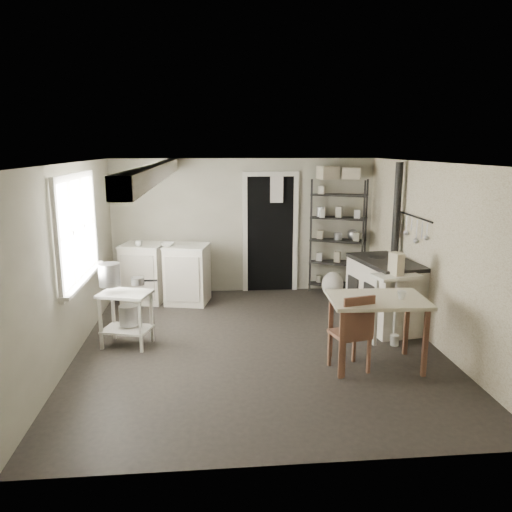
{
  "coord_description": "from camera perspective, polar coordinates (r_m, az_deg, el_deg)",
  "views": [
    {
      "loc": [
        -0.58,
        -5.99,
        2.48
      ],
      "look_at": [
        0.0,
        0.3,
        1.1
      ],
      "focal_mm": 35.0,
      "sensor_mm": 36.0,
      "label": 1
    }
  ],
  "objects": [
    {
      "name": "wall_right",
      "position": [
        6.76,
        19.6,
        0.25
      ],
      "size": [
        0.02,
        5.0,
        2.3
      ],
      "primitive_type": "cube",
      "color": "#A49F8B",
      "rests_on": "ground"
    },
    {
      "name": "floor",
      "position": [
        6.51,
        0.25,
        -10.07
      ],
      "size": [
        5.0,
        5.0,
        0.0
      ],
      "primitive_type": "plane",
      "color": "black",
      "rests_on": "ground"
    },
    {
      "name": "ceiling",
      "position": [
        6.03,
        0.27,
        10.6
      ],
      "size": [
        5.0,
        5.0,
        0.0
      ],
      "primitive_type": "plane",
      "rotation": [
        3.14,
        0.0,
        0.0
      ],
      "color": "white",
      "rests_on": "wall_back"
    },
    {
      "name": "table_cup",
      "position": [
        5.84,
        16.26,
        -4.87
      ],
      "size": [
        0.11,
        0.11,
        0.09
      ],
      "primitive_type": "imported",
      "rotation": [
        0.0,
        0.0,
        0.11
      ],
      "color": "silver",
      "rests_on": "work_table"
    },
    {
      "name": "utensil_rail",
      "position": [
        7.21,
        17.42,
        4.34
      ],
      "size": [
        0.06,
        1.2,
        0.44
      ],
      "primitive_type": null,
      "color": "silver",
      "rests_on": "wall_right"
    },
    {
      "name": "shelf_rack",
      "position": [
        8.72,
        9.35,
        2.05
      ],
      "size": [
        0.99,
        0.72,
        1.96
      ],
      "primitive_type": null,
      "rotation": [
        0.0,
        0.0,
        -0.43
      ],
      "color": "black",
      "rests_on": "ground"
    },
    {
      "name": "ceiling_beam",
      "position": [
        6.03,
        -11.31,
        9.42
      ],
      "size": [
        0.18,
        5.0,
        0.18
      ],
      "primitive_type": null,
      "color": "silver",
      "rests_on": "ceiling"
    },
    {
      "name": "base_cabinets",
      "position": [
        8.24,
        -10.28,
        -2.07
      ],
      "size": [
        1.55,
        0.92,
        0.95
      ],
      "primitive_type": null,
      "rotation": [
        0.0,
        0.0,
        -0.22
      ],
      "color": "beige",
      "rests_on": "ground"
    },
    {
      "name": "work_table",
      "position": [
        5.95,
        13.52,
        -8.7
      ],
      "size": [
        1.11,
        0.8,
        0.82
      ],
      "primitive_type": null,
      "rotation": [
        0.0,
        0.0,
        -0.04
      ],
      "color": "beige",
      "rests_on": "ground"
    },
    {
      "name": "window",
      "position": [
        6.48,
        -19.88,
        2.88
      ],
      "size": [
        0.12,
        1.76,
        1.28
      ],
      "primitive_type": null,
      "color": "silver",
      "rests_on": "wall_left"
    },
    {
      "name": "wall_back",
      "position": [
        8.62,
        -1.35,
        3.44
      ],
      "size": [
        4.5,
        0.02,
        2.3
      ],
      "primitive_type": "cube",
      "color": "#A49F8B",
      "rests_on": "ground"
    },
    {
      "name": "wallpaper_panel",
      "position": [
        6.76,
        19.52,
        0.25
      ],
      "size": [
        0.01,
        5.0,
        2.3
      ],
      "primitive_type": null,
      "color": "beige",
      "rests_on": "wall_right"
    },
    {
      "name": "floor_crock",
      "position": [
        6.7,
        15.56,
        -9.19
      ],
      "size": [
        0.13,
        0.13,
        0.14
      ],
      "primitive_type": "cylinder",
      "rotation": [
        0.0,
        0.0,
        -0.27
      ],
      "color": "silver",
      "rests_on": "ground"
    },
    {
      "name": "prep_table",
      "position": [
        6.55,
        -14.61,
        -6.6
      ],
      "size": [
        0.71,
        0.59,
        0.7
      ],
      "primitive_type": null,
      "rotation": [
        0.0,
        0.0,
        -0.27
      ],
      "color": "silver",
      "rests_on": "ground"
    },
    {
      "name": "counter_cup",
      "position": [
        8.06,
        -13.28,
        1.15
      ],
      "size": [
        0.12,
        0.12,
        0.09
      ],
      "primitive_type": "imported",
      "rotation": [
        0.0,
        0.0,
        0.05
      ],
      "color": "silver",
      "rests_on": "base_cabinets"
    },
    {
      "name": "side_ledge",
      "position": [
        6.66,
        15.53,
        -6.07
      ],
      "size": [
        0.65,
        0.45,
        0.91
      ],
      "primitive_type": null,
      "rotation": [
        0.0,
        0.0,
        0.23
      ],
      "color": "silver",
      "rests_on": "ground"
    },
    {
      "name": "shelf_jar",
      "position": [
        8.57,
        7.54,
        4.77
      ],
      "size": [
        0.09,
        0.09,
        0.19
      ],
      "primitive_type": "imported",
      "rotation": [
        0.0,
        0.0,
        -0.01
      ],
      "color": "silver",
      "rests_on": "shelf_rack"
    },
    {
      "name": "stovepipe",
      "position": [
        7.56,
        15.81,
        5.09
      ],
      "size": [
        0.12,
        0.12,
        1.41
      ],
      "primitive_type": null,
      "rotation": [
        0.0,
        0.0,
        0.1
      ],
      "color": "black",
      "rests_on": "stove"
    },
    {
      "name": "bucket",
      "position": [
        6.61,
        -14.37,
        -6.57
      ],
      "size": [
        0.27,
        0.27,
        0.26
      ],
      "primitive_type": "cylinder",
      "rotation": [
        0.0,
        0.0,
        0.16
      ],
      "color": "silver",
      "rests_on": "prep_table"
    },
    {
      "name": "doorway",
      "position": [
        8.65,
        1.65,
        2.47
      ],
      "size": [
        0.96,
        0.1,
        2.08
      ],
      "primitive_type": null,
      "color": "silver",
      "rests_on": "ground"
    },
    {
      "name": "chair",
      "position": [
        5.75,
        10.67,
        -8.2
      ],
      "size": [
        0.46,
        0.48,
        0.91
      ],
      "primitive_type": null,
      "rotation": [
        0.0,
        0.0,
        0.25
      ],
      "color": "#533123",
      "rests_on": "ground"
    },
    {
      "name": "stockpot",
      "position": [
        6.42,
        -16.41,
        -2.07
      ],
      "size": [
        0.27,
        0.27,
        0.28
      ],
      "primitive_type": "cylinder",
      "rotation": [
        0.0,
        0.0,
        -0.03
      ],
      "color": "silver",
      "rests_on": "prep_table"
    },
    {
      "name": "oats_box",
      "position": [
        6.5,
        15.72,
        -1.23
      ],
      "size": [
        0.16,
        0.21,
        0.28
      ],
      "primitive_type": "cube",
      "rotation": [
        0.0,
        0.0,
        0.28
      ],
      "color": "beige",
      "rests_on": "side_ledge"
    },
    {
      "name": "saucepan",
      "position": [
        6.4,
        -13.36,
        -2.78
      ],
      "size": [
        0.18,
        0.18,
        0.09
      ],
      "primitive_type": "cylinder",
      "rotation": [
        0.0,
        0.0,
        -0.1
      ],
      "color": "silver",
      "rests_on": "prep_table"
    },
    {
      "name": "wall_left",
      "position": [
        6.36,
        -20.35,
        -0.53
      ],
      "size": [
        0.02,
        5.0,
        2.3
      ],
      "primitive_type": "cube",
      "color": "#A49F8B",
      "rests_on": "ground"
    },
    {
      "name": "wall_front",
      "position": [
        3.78,
        3.94,
        -8.3
      ],
      "size": [
        4.5,
        0.02,
        2.3
      ],
      "primitive_type": "cube",
      "color": "#A49F8B",
      "rests_on": "ground"
    },
    {
      "name": "stove",
      "position": [
        7.28,
        14.45,
        -4.36
      ],
      "size": [
        0.85,
        1.29,
        0.94
      ],
      "primitive_type": null,
      "rotation": [
        0.0,
        0.0,
        0.16
      ],
      "color": "beige",
      "rests_on": "ground"
    },
    {
      "name": "flour_sack",
      "position": [
        8.49,
        8.75,
        -3.12
      ],
      "size": [
        0.44,
        0.4,
        0.44
      ],
      "primitive_type": "ellipsoid",
      "rotation": [
        0.0,
        0.0,
        0.29
      ],
      "color": "silver",
      "rests_on": "ground"
    },
    {
      "name": "storage_box_b",
      "position": [
        8.68,
        10.85,
        8.86
      ],
      "size": [
        0.38,
        0.37,
        0.2
      ],
      "primitive_type": "cube",
      "rotation": [
        0.0,
        0.0,
        -0.34
      ],
      "color": "beige",
      "rests_on": "shelf_rack"
    },
    {
      "name": "storage_box_a",
      "position": [
        8.55,
        8.21,
        9.04
      ],
      "size": [
        0.36,
        0.33,
        0.21
      ],
      "primitive_type": "cube",
      "rotation": [
        0.0,
        0.0,
        0.24
      ],
      "color": "beige",
      "rests_on": "shelf_rack"
    },
    {
      "name": "mixing_bowl",
      "position": [
        8.03,
        -10.11,
        1.17
      ],
      "size": [
        0.34,
        0.34,
        0.07
      ],
      "primitive_type": "imported",
      "rotation": [
        0.0,
        0.0,
        -0.22
      ],
      "color": "silver",
      "rests_on": "base_cabinets"
    }
  ]
}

